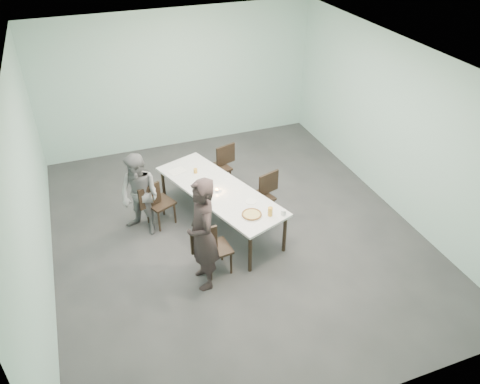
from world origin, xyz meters
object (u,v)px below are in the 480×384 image
object	(u,v)px
chair_far_left	(156,201)
water_tumbler	(283,212)
chair_near_right	(264,193)
amber_tumbler	(195,171)
tealight	(217,191)
diner_far	(140,195)
chair_far_right	(221,164)
side_plate	(251,201)
table	(219,192)
beer_glass	(270,212)
chair_near_left	(211,247)
pizza	(252,215)
diner_near	(203,235)

from	to	relation	value
chair_far_left	water_tumbler	world-z (taller)	chair_far_left
chair_near_right	amber_tumbler	size ratio (longest dim) A/B	10.88
chair_far_left	tealight	xyz separation A→B (m)	(0.97, -0.43, 0.27)
chair_far_left	diner_far	xyz separation A→B (m)	(-0.26, -0.08, 0.24)
diner_far	tealight	bearing A→B (deg)	31.24
chair_far_right	side_plate	xyz separation A→B (m)	(-0.06, -1.72, 0.25)
table	beer_glass	distance (m)	1.11
chair_near_right	chair_far_left	bearing A→B (deg)	-29.69
side_plate	water_tumbler	xyz separation A→B (m)	(0.34, -0.50, 0.04)
chair_near_left	beer_glass	world-z (taller)	beer_glass
pizza	water_tumbler	xyz separation A→B (m)	(0.47, -0.15, 0.03)
amber_tumbler	water_tumbler	bearing A→B (deg)	-60.81
diner_far	beer_glass	xyz separation A→B (m)	(1.80, -1.28, 0.08)
diner_far	amber_tumbler	distance (m)	1.12
chair_near_right	tealight	distance (m)	0.91
chair_near_left	beer_glass	distance (m)	1.06
diner_near	tealight	size ratio (longest dim) A/B	32.38
diner_near	water_tumbler	bearing A→B (deg)	100.64
diner_far	diner_near	bearing A→B (deg)	-20.63
tealight	beer_glass	bearing A→B (deg)	-58.41
chair_near_right	diner_far	bearing A→B (deg)	-26.13
chair_near_left	amber_tumbler	size ratio (longest dim) A/B	10.88
chair_near_left	diner_near	size ratio (longest dim) A/B	0.48
chair_near_left	chair_far_right	distance (m)	2.45
diner_near	pizza	size ratio (longest dim) A/B	5.33
chair_near_left	diner_far	xyz separation A→B (m)	(-0.80, 1.39, 0.24)
chair_near_left	tealight	xyz separation A→B (m)	(0.43, 1.03, 0.27)
chair_far_left	beer_glass	size ratio (longest dim) A/B	5.80
table	chair_near_left	size ratio (longest dim) A/B	3.16
chair_near_right	diner_near	size ratio (longest dim) A/B	0.48
chair_far_right	diner_near	distance (m)	2.71
chair_near_right	water_tumbler	size ratio (longest dim) A/B	9.67
diner_far	tealight	distance (m)	1.28
chair_near_left	diner_near	bearing A→B (deg)	-140.31
beer_glass	amber_tumbler	xyz separation A→B (m)	(-0.74, 1.63, -0.03)
chair_near_right	diner_near	world-z (taller)	diner_near
chair_far_right	tealight	bearing A→B (deg)	51.86
chair_far_left	water_tumbler	size ratio (longest dim) A/B	9.67
table	chair_far_right	size ratio (longest dim) A/B	3.16
chair_near_right	diner_near	xyz separation A→B (m)	(-1.47, -1.23, 0.41)
water_tumbler	amber_tumbler	distance (m)	1.93
chair_near_left	beer_glass	bearing A→B (deg)	0.29
chair_near_right	pizza	bearing A→B (deg)	39.11
chair_far_left	chair_near_right	size ratio (longest dim) A/B	1.00
chair_far_right	diner_far	xyz separation A→B (m)	(-1.72, -0.89, 0.24)
chair_far_left	diner_near	size ratio (longest dim) A/B	0.48
tealight	diner_far	bearing A→B (deg)	163.88
diner_far	beer_glass	world-z (taller)	diner_far
chair_near_right	side_plate	distance (m)	0.71
chair_near_left	pizza	size ratio (longest dim) A/B	2.56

